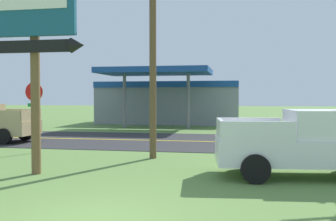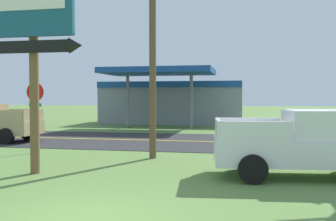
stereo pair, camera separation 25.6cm
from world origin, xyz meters
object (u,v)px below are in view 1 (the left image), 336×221
(gas_station, at_px, (169,101))
(pickup_white_parked_on_lawn, at_px, (309,144))
(stop_sign, at_px, (34,104))
(utility_pole, at_px, (153,42))
(motel_sign, at_px, (34,21))

(gas_station, bearing_deg, pickup_white_parked_on_lawn, -69.63)
(stop_sign, height_order, gas_station, gas_station)
(utility_pole, xyz_separation_m, gas_station, (-2.80, 19.08, -2.45))
(utility_pole, distance_m, pickup_white_parked_on_lawn, 6.74)
(stop_sign, distance_m, gas_station, 18.82)
(motel_sign, distance_m, gas_station, 22.90)
(motel_sign, distance_m, pickup_white_parked_on_lawn, 8.85)
(gas_station, distance_m, pickup_white_parked_on_lawn, 23.07)
(motel_sign, xyz_separation_m, utility_pole, (2.78, 3.66, -0.18))
(motel_sign, bearing_deg, utility_pole, 52.82)
(motel_sign, bearing_deg, gas_station, 90.06)
(utility_pole, relative_size, pickup_white_parked_on_lawn, 1.53)
(pickup_white_parked_on_lawn, bearing_deg, stop_sign, 164.20)
(utility_pole, height_order, pickup_white_parked_on_lawn, utility_pole)
(utility_pole, bearing_deg, motel_sign, -127.18)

